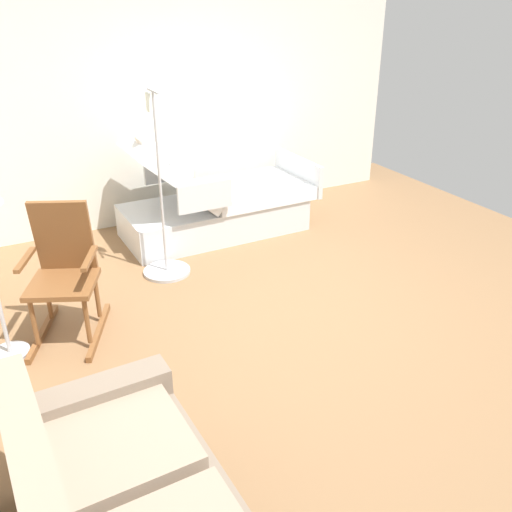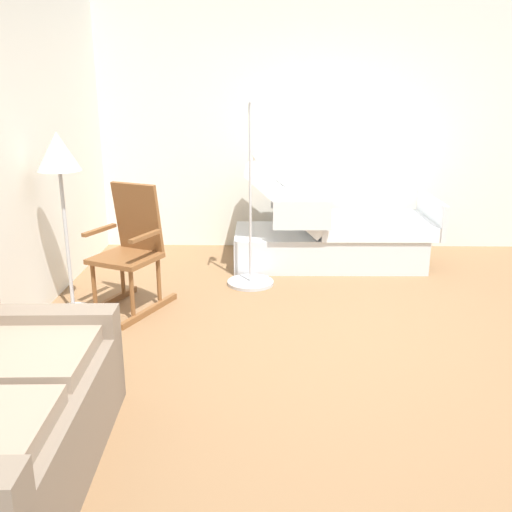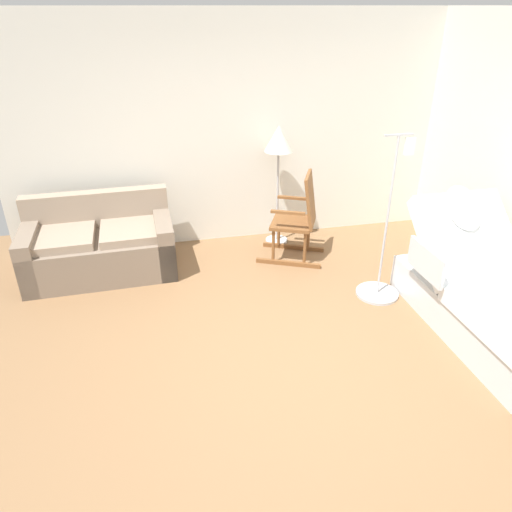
{
  "view_description": "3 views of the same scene",
  "coord_description": "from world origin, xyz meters",
  "views": [
    {
      "loc": [
        -3.32,
        2.25,
        2.45
      ],
      "look_at": [
        -0.27,
        0.65,
        0.78
      ],
      "focal_mm": 39.07,
      "sensor_mm": 36.0,
      "label": 1
    },
    {
      "loc": [
        -3.89,
        0.68,
        1.83
      ],
      "look_at": [
        0.07,
        0.75,
        0.63
      ],
      "focal_mm": 39.92,
      "sensor_mm": 36.0,
      "label": 2
    },
    {
      "loc": [
        -0.94,
        -3.06,
        2.7
      ],
      "look_at": [
        -0.16,
        0.47,
        0.8
      ],
      "focal_mm": 33.45,
      "sensor_mm": 36.0,
      "label": 3
    }
  ],
  "objects": [
    {
      "name": "ground_plane",
      "position": [
        0.0,
        0.0,
        0.0
      ],
      "size": [
        6.46,
        6.46,
        0.0
      ],
      "primitive_type": "plane",
      "color": "olive"
    },
    {
      "name": "side_wall",
      "position": [
        2.63,
        0.0,
        1.35
      ],
      "size": [
        0.1,
        5.29,
        2.7
      ],
      "primitive_type": "cube",
      "color": "silver",
      "rests_on": "ground"
    },
    {
      "name": "hospital_bed",
      "position": [
        1.91,
        0.02,
        0.32
      ],
      "size": [
        1.05,
        2.07,
        1.21
      ],
      "color": "silver",
      "rests_on": "ground"
    },
    {
      "name": "rocking_chair",
      "position": [
        0.64,
        1.81,
        0.5
      ],
      "size": [
        0.89,
        0.74,
        1.05
      ],
      "color": "brown",
      "rests_on": "ground"
    },
    {
      "name": "iv_pole",
      "position": [
        1.23,
        0.82,
        0.25
      ],
      "size": [
        0.44,
        0.44,
        1.69
      ],
      "color": "#B2B5BA",
      "rests_on": "ground"
    }
  ]
}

